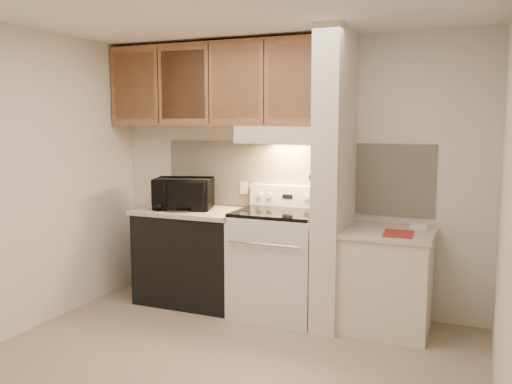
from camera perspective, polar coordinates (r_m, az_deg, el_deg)
The scene contains 50 objects.
floor at distance 4.09m, azimuth -3.65°, elevation -17.75°, with size 3.60×3.60×0.00m, color tan.
ceiling at distance 3.79m, azimuth -3.98°, elevation 18.98°, with size 3.60×3.60×0.00m, color white.
wall_back at distance 5.12m, azimuth 3.73°, elevation 1.89°, with size 3.60×0.02×2.50m, color silver.
wall_left at distance 4.82m, azimuth -23.33°, elevation 0.96°, with size 0.02×3.00×2.50m, color silver.
wall_right at distance 3.35m, azimuth 24.90°, elevation -1.68°, with size 0.02×3.00×2.50m, color silver.
backsplash at distance 5.11m, azimuth 3.69°, elevation 1.71°, with size 2.60×0.02×0.63m, color beige.
range_body at distance 4.94m, azimuth 2.34°, elevation -7.64°, with size 0.76×0.65×0.92m, color silver.
oven_window at distance 4.64m, azimuth 0.95°, elevation -8.10°, with size 0.50×0.01×0.30m, color black.
oven_handle at distance 4.55m, azimuth 0.78°, elevation -5.55°, with size 0.02×0.02×0.65m, color silver.
cooktop at distance 4.84m, azimuth 2.36°, elevation -2.19°, with size 0.74×0.64×0.03m, color black.
range_backguard at distance 5.08m, azimuth 3.49°, elevation -0.42°, with size 0.76×0.08×0.20m, color silver.
range_display at distance 5.04m, azimuth 3.34°, elevation -0.48°, with size 0.10×0.01×0.04m, color black.
range_knob_left_outer at distance 5.14m, azimuth 0.38°, elevation -0.32°, with size 0.05×0.05×0.02m, color silver.
range_knob_left_inner at distance 5.10m, azimuth 1.42°, elevation -0.38°, with size 0.05×0.05×0.02m, color silver.
range_knob_right_inner at distance 4.98m, azimuth 5.28°, elevation -0.59°, with size 0.05×0.05×0.02m, color silver.
range_knob_right_outer at distance 4.96m, azimuth 6.38°, elevation -0.65°, with size 0.05×0.05×0.02m, color silver.
dishwasher_front at distance 5.31m, azimuth -6.62°, elevation -6.87°, with size 1.00×0.63×0.87m, color black.
left_countertop at distance 5.22m, azimuth -6.69°, elevation -2.03°, with size 1.04×0.67×0.04m, color beige.
spoon_rest at distance 5.06m, azimuth -8.19°, elevation -2.03°, with size 0.20×0.06×0.01m, color black.
teal_jar at distance 5.20m, azimuth -6.15°, elevation -1.27°, with size 0.09×0.09×0.10m, color #20585D.
outlet at distance 5.29m, azimuth -1.29°, elevation 0.44°, with size 0.08×0.01×0.12m, color beige.
microwave at distance 5.22m, azimuth -7.63°, elevation -0.17°, with size 0.54×0.36×0.30m, color black.
partition_pillar at distance 4.64m, azimuth 8.28°, elevation 1.26°, with size 0.22×0.70×2.50m, color silver.
pillar_trim at distance 4.66m, azimuth 6.91°, elevation 1.93°, with size 0.01×0.70×0.04m, color #965E3B.
knife_strip at distance 4.61m, azimuth 6.67°, elevation 2.13°, with size 0.02×0.42×0.04m, color black.
knife_blade_a at distance 4.46m, azimuth 5.89°, elevation 0.67°, with size 0.01×0.04×0.16m, color silver.
knife_handle_a at distance 4.45m, azimuth 5.90°, elevation 2.59°, with size 0.02×0.02×0.10m, color black.
knife_blade_b at distance 4.55m, azimuth 6.21°, elevation 0.66°, with size 0.01×0.04×0.18m, color silver.
knife_handle_b at distance 4.54m, azimuth 6.29°, elevation 2.69°, with size 0.02×0.02×0.10m, color black.
knife_blade_c at distance 4.64m, azimuth 6.55°, elevation 0.67°, with size 0.01×0.04×0.20m, color silver.
knife_handle_c at distance 4.62m, azimuth 6.57°, elevation 2.76°, with size 0.02×0.02×0.10m, color black.
knife_blade_d at distance 4.71m, azimuth 6.81°, elevation 1.01°, with size 0.01×0.04×0.16m, color silver.
knife_handle_d at distance 4.68m, azimuth 6.77°, elevation 2.81°, with size 0.02×0.02×0.10m, color black.
knife_blade_e at distance 4.77m, azimuth 7.01°, elevation 0.96°, with size 0.01×0.04×0.18m, color silver.
knife_handle_e at distance 4.77m, azimuth 7.10°, elevation 2.90°, with size 0.02×0.02×0.10m, color black.
oven_mitt at distance 4.84m, azimuth 7.26°, elevation 0.67°, with size 0.03×0.10×0.25m, color gray.
right_cab_base at distance 4.71m, azimuth 13.58°, elevation -9.28°, with size 0.70×0.60×0.81m, color beige.
right_countertop at distance 4.61m, azimuth 13.74°, elevation -4.20°, with size 0.74×0.64×0.04m, color beige.
red_folder at distance 4.47m, azimuth 14.76°, elevation -4.27°, with size 0.23×0.31×0.01m, color maroon.
white_box at distance 4.75m, azimuth 16.73°, elevation -3.50°, with size 0.13×0.09×0.04m, color white.
range_hood at distance 4.89m, azimuth 2.92°, elevation 6.04°, with size 0.78×0.44×0.15m, color beige.
hood_lip at distance 4.69m, azimuth 2.04°, elevation 5.44°, with size 0.78×0.04×0.06m, color beige.
upper_cabinets at distance 5.21m, azimuth -4.16°, elevation 11.17°, with size 2.18×0.33×0.77m, color #965E3B.
cab_door_a at distance 5.50m, azimuth -12.69°, elevation 10.81°, with size 0.46×0.01×0.63m, color #965E3B.
cab_gap_a at distance 5.35m, azimuth -10.27°, elevation 10.98°, with size 0.01×0.01×0.73m, color black.
cab_door_b at distance 5.20m, azimuth -7.70°, elevation 11.13°, with size 0.46×0.01×0.63m, color #965E3B.
cab_gap_b at distance 5.07m, azimuth -5.00°, elevation 11.27°, with size 0.01×0.01×0.73m, color black.
cab_door_c at distance 4.95m, azimuth -2.14°, elevation 11.39°, with size 0.46×0.01×0.63m, color #965E3B.
cab_gap_c at distance 4.84m, azimuth 0.84°, elevation 11.48°, with size 0.01×0.01×0.73m, color black.
cab_door_d at distance 4.75m, azimuth 3.95°, elevation 11.55°, with size 0.46×0.01×0.63m, color #965E3B.
Camera 1 is at (1.66, -3.31, 1.74)m, focal length 38.00 mm.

